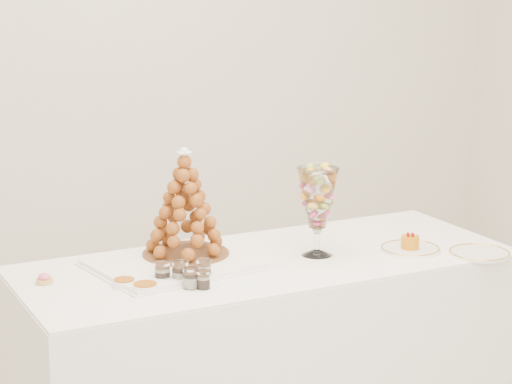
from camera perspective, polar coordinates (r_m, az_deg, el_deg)
name	(u,v)px	position (r m, az deg, el deg)	size (l,w,h in m)	color
buffet_table	(267,349)	(3.86, 0.64, -8.95)	(1.92, 0.86, 0.71)	white
lace_tray	(180,263)	(3.68, -4.38, -4.05)	(0.60, 0.45, 0.02)	white
macaron_vase	(318,199)	(3.75, 3.54, -0.38)	(0.15, 0.15, 0.34)	white
cake_plate	(410,249)	(3.90, 8.80, -3.24)	(0.23, 0.23, 0.01)	white
spare_plate	(479,253)	(3.90, 12.65, -3.44)	(0.23, 0.23, 0.01)	white
pink_tart	(44,279)	(3.55, -11.99, -4.90)	(0.06, 0.06, 0.04)	tan
verrine_a	(162,272)	(3.49, -5.37, -4.59)	(0.05, 0.05, 0.07)	white
verrine_b	(181,272)	(3.48, -4.34, -4.60)	(0.06, 0.06, 0.08)	white
verrine_c	(204,269)	(3.52, -3.01, -4.42)	(0.05, 0.05, 0.07)	white
verrine_d	(191,278)	(3.42, -3.76, -4.93)	(0.05, 0.05, 0.07)	white
verrine_e	(203,280)	(3.42, -3.03, -5.03)	(0.05, 0.05, 0.06)	white
ramekin_back	(124,283)	(3.46, -7.54, -5.20)	(0.08, 0.08, 0.03)	white
ramekin_front	(145,288)	(3.40, -6.35, -5.49)	(0.09, 0.09, 0.03)	white
croquembouche	(185,203)	(3.70, -4.08, -0.63)	(0.33, 0.33, 0.41)	brown
mousse_cake	(410,242)	(3.88, 8.80, -2.84)	(0.07, 0.07, 0.06)	#CB7309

